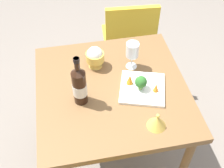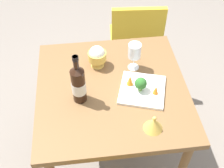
% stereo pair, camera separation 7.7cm
% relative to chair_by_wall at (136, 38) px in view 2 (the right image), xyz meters
% --- Properties ---
extents(ground_plane, '(8.00, 8.00, 0.00)m').
position_rel_chair_by_wall_xyz_m(ground_plane, '(0.28, 0.72, -0.53)').
color(ground_plane, gray).
extents(dining_table, '(0.86, 0.86, 0.75)m').
position_rel_chair_by_wall_xyz_m(dining_table, '(0.28, 0.72, 0.13)').
color(dining_table, brown).
rests_on(dining_table, ground_plane).
extents(chair_by_wall, '(0.43, 0.43, 0.85)m').
position_rel_chair_by_wall_xyz_m(chair_by_wall, '(0.00, 0.00, 0.00)').
color(chair_by_wall, gold).
rests_on(chair_by_wall, ground_plane).
extents(wine_bottle, '(0.08, 0.08, 0.31)m').
position_rel_chair_by_wall_xyz_m(wine_bottle, '(0.47, 0.78, 0.35)').
color(wine_bottle, black).
rests_on(wine_bottle, dining_table).
extents(wine_glass, '(0.08, 0.08, 0.18)m').
position_rel_chair_by_wall_xyz_m(wine_glass, '(0.13, 0.57, 0.35)').
color(wine_glass, white).
rests_on(wine_glass, dining_table).
extents(rice_bowl, '(0.11, 0.11, 0.14)m').
position_rel_chair_by_wall_xyz_m(rice_bowl, '(0.35, 0.52, 0.30)').
color(rice_bowl, gold).
rests_on(rice_bowl, dining_table).
extents(rice_bowl_lid, '(0.10, 0.10, 0.09)m').
position_rel_chair_by_wall_xyz_m(rice_bowl_lid, '(0.11, 1.02, 0.26)').
color(rice_bowl_lid, gold).
rests_on(rice_bowl_lid, dining_table).
extents(serving_plate, '(0.31, 0.31, 0.02)m').
position_rel_chair_by_wall_xyz_m(serving_plate, '(0.11, 0.76, 0.23)').
color(serving_plate, white).
rests_on(serving_plate, dining_table).
extents(broccoli_floret, '(0.07, 0.07, 0.09)m').
position_rel_chair_by_wall_xyz_m(broccoli_floret, '(0.13, 0.77, 0.29)').
color(broccoli_floret, '#729E4C').
rests_on(broccoli_floret, serving_plate).
extents(carrot_garnish_left, '(0.03, 0.03, 0.05)m').
position_rel_chair_by_wall_xyz_m(carrot_garnish_left, '(0.05, 0.80, 0.27)').
color(carrot_garnish_left, orange).
rests_on(carrot_garnish_left, serving_plate).
extents(carrot_garnish_right, '(0.04, 0.04, 0.06)m').
position_rel_chair_by_wall_xyz_m(carrot_garnish_right, '(0.18, 0.72, 0.27)').
color(carrot_garnish_right, orange).
rests_on(carrot_garnish_right, serving_plate).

